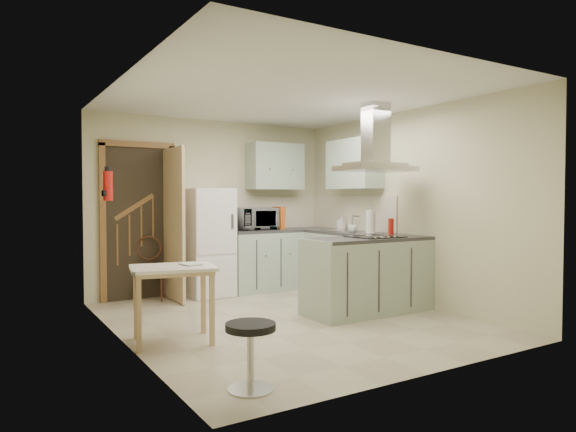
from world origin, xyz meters
TOP-DOWN VIEW (x-y plane):
  - floor at (0.00, 0.00)m, footprint 4.20×4.20m
  - ceiling at (0.00, 0.00)m, footprint 4.20×4.20m
  - back_wall at (0.00, 2.10)m, footprint 3.60×0.00m
  - left_wall at (-1.80, 0.00)m, footprint 0.00×4.20m
  - right_wall at (1.80, 0.00)m, footprint 0.00×4.20m
  - doorway at (-1.10, 2.07)m, footprint 1.10×0.12m
  - fridge at (-0.20, 1.80)m, footprint 0.60×0.60m
  - counter_back at (0.66, 1.80)m, footprint 1.08×0.60m
  - counter_right at (1.50, 1.12)m, footprint 0.60×1.95m
  - splashback at (0.96, 2.09)m, footprint 1.68×0.02m
  - wall_cabinet_back at (0.95, 1.93)m, footprint 0.85×0.35m
  - wall_cabinet_right at (1.62, 0.85)m, footprint 0.35×0.90m
  - peninsula at (1.02, -0.18)m, footprint 1.55×0.65m
  - hob at (1.12, -0.18)m, footprint 0.58×0.50m
  - extractor_hood at (1.12, -0.18)m, footprint 0.90×0.55m
  - sink at (1.50, 0.95)m, footprint 0.45×0.40m
  - fire_extinguisher at (-1.74, 0.90)m, footprint 0.10×0.10m
  - drop_leaf_table at (-1.39, -0.20)m, footprint 0.88×0.73m
  - bentwood_chair at (-0.98, 1.90)m, footprint 0.45×0.45m
  - stool at (-1.32, -1.66)m, footprint 0.40×0.40m
  - microwave at (0.58, 1.86)m, footprint 0.59×0.40m
  - kettle at (1.03, 1.86)m, footprint 0.18×0.18m
  - cereal_box at (0.97, 1.85)m, footprint 0.10×0.23m
  - soap_bottle at (1.67, 1.20)m, footprint 0.10×0.11m
  - paper_towel at (1.48, 0.31)m, footprint 0.13×0.13m
  - cup at (1.37, 0.56)m, footprint 0.17×0.17m
  - red_bottle at (1.59, 0.05)m, footprint 0.09×0.09m
  - book at (-1.30, -0.21)m, footprint 0.19×0.24m

SIDE VIEW (x-z plane):
  - floor at x=0.00m, z-range 0.00..0.00m
  - stool at x=-1.32m, z-range 0.00..0.49m
  - drop_leaf_table at x=-1.39m, z-range 0.00..0.73m
  - bentwood_chair at x=-0.98m, z-range 0.00..0.78m
  - counter_back at x=0.66m, z-range 0.00..0.90m
  - counter_right at x=1.50m, z-range 0.00..0.90m
  - peninsula at x=1.02m, z-range 0.00..0.90m
  - fridge at x=-0.20m, z-range 0.00..1.50m
  - book at x=-1.30m, z-range 0.73..0.82m
  - sink at x=1.50m, z-range 0.90..0.91m
  - hob at x=1.12m, z-range 0.90..0.91m
  - cup at x=1.37m, z-range 0.90..1.01m
  - soap_bottle at x=1.67m, z-range 0.90..1.10m
  - kettle at x=1.03m, z-range 0.90..1.11m
  - red_bottle at x=1.59m, z-range 0.90..1.11m
  - doorway at x=-1.10m, z-range 0.00..2.10m
  - paper_towel at x=1.48m, z-range 0.90..1.22m
  - microwave at x=0.58m, z-range 0.90..1.22m
  - cereal_box at x=0.97m, z-range 0.90..1.24m
  - splashback at x=0.96m, z-range 0.90..1.40m
  - back_wall at x=0.00m, z-range -0.55..3.05m
  - left_wall at x=-1.80m, z-range -0.85..3.35m
  - right_wall at x=1.80m, z-range -0.85..3.35m
  - fire_extinguisher at x=-1.74m, z-range 1.34..1.66m
  - extractor_hood at x=1.12m, z-range 1.67..1.77m
  - wall_cabinet_back at x=0.95m, z-range 1.50..2.20m
  - wall_cabinet_right at x=1.62m, z-range 1.50..2.20m
  - ceiling at x=0.00m, z-range 2.50..2.50m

